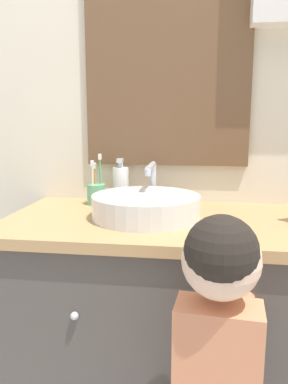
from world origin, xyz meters
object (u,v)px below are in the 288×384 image
Objects in this scene: toothbrush_holder at (96,193)px; child_figure at (218,362)px; soap_dispenser at (121,185)px; sink_basin at (146,205)px.

toothbrush_holder is 0.22× the size of child_figure.
toothbrush_holder is 0.83m from child_figure.
soap_dispenser reaches higher than child_figure.
toothbrush_holder reaches higher than child_figure.
child_figure is (0.23, -0.45, -0.26)m from sink_basin.
soap_dispenser is 0.82m from child_figure.
sink_basin is 0.45× the size of child_figure.
sink_basin is 2.30× the size of soap_dispenser.
sink_basin is at bearing -58.71° from soap_dispenser.
child_figure is (0.45, -0.64, -0.27)m from toothbrush_holder.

